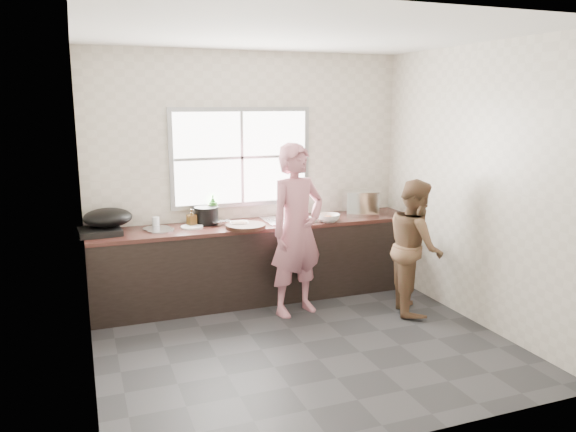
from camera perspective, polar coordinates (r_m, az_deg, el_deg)
name	(u,v)px	position (r m, az deg, el deg)	size (l,w,h in m)	color
floor	(303,343)	(5.24, 1.53, -12.81)	(3.60, 3.20, 0.01)	#2C2C2F
ceiling	(305,33)	(4.81, 1.71, 18.09)	(3.60, 3.20, 0.01)	silver
wall_back	(250,175)	(6.34, -3.91, 4.21)	(3.60, 0.01, 2.70)	beige
wall_left	(82,211)	(4.49, -20.22, 0.49)	(0.01, 3.20, 2.70)	silver
wall_right	(475,186)	(5.77, 18.47, 2.91)	(0.01, 3.20, 2.70)	beige
wall_front	(405,238)	(3.44, 11.80, -2.24)	(3.60, 0.01, 2.70)	silver
cabinet	(259,262)	(6.24, -2.95, -4.73)	(3.60, 0.62, 0.82)	black
countertop	(259,225)	(6.13, -2.99, -0.87)	(3.60, 0.64, 0.04)	#351A15
sink	(289,220)	(6.24, 0.07, -0.40)	(0.55, 0.45, 0.02)	silver
faucet	(282,204)	(6.40, -0.56, 1.21)	(0.02, 0.02, 0.30)	silver
window_frame	(241,157)	(6.28, -4.77, 5.96)	(1.60, 0.05, 1.10)	#9EA0A5
window_glazing	(242,158)	(6.25, -4.71, 5.94)	(1.50, 0.01, 1.00)	white
woman	(297,236)	(5.70, 0.90, -2.00)	(0.60, 0.39, 1.64)	#C57684
person_side	(415,246)	(5.92, 12.78, -3.03)	(0.68, 0.53, 1.39)	brown
cutting_board	(246,226)	(5.87, -4.32, -1.05)	(0.42, 0.42, 0.04)	black
cleaver	(221,221)	(6.03, -6.84, -0.53)	(0.22, 0.11, 0.01)	#B1B4B8
bowl_mince	(239,224)	(5.95, -4.98, -0.84)	(0.20, 0.20, 0.05)	white
bowl_crabs	(328,219)	(6.19, 4.08, -0.26)	(0.21, 0.21, 0.07)	silver
bowl_held	(310,219)	(6.16, 2.28, -0.32)	(0.20, 0.20, 0.06)	white
black_pot	(206,215)	(6.11, -8.30, 0.05)	(0.26, 0.26, 0.19)	black
plate_food	(192,227)	(5.96, -9.73, -1.10)	(0.23, 0.23, 0.02)	silver
bottle_green	(213,208)	(6.20, -7.62, 0.82)	(0.12, 0.12, 0.31)	#37882C
bottle_brown_tall	(192,218)	(6.02, -9.76, -0.25)	(0.08, 0.08, 0.17)	#4D3413
bottle_brown_short	(209,214)	(6.20, -8.06, 0.19)	(0.14, 0.14, 0.18)	#412E10
glass_jar	(156,222)	(6.08, -13.28, -0.57)	(0.07, 0.07, 0.11)	white
burner	(100,231)	(5.89, -18.60, -1.49)	(0.40, 0.40, 0.06)	black
wok	(108,217)	(5.94, -17.85, -0.14)	(0.48, 0.48, 0.18)	black
dish_rack	(360,203)	(6.56, 7.37, 1.31)	(0.38, 0.26, 0.28)	silver
pot_lid_left	(157,228)	(5.97, -13.21, -1.24)	(0.28, 0.28, 0.01)	#A9ABB0
pot_lid_right	(161,230)	(5.88, -12.79, -1.43)	(0.27, 0.27, 0.01)	#ADB0B4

